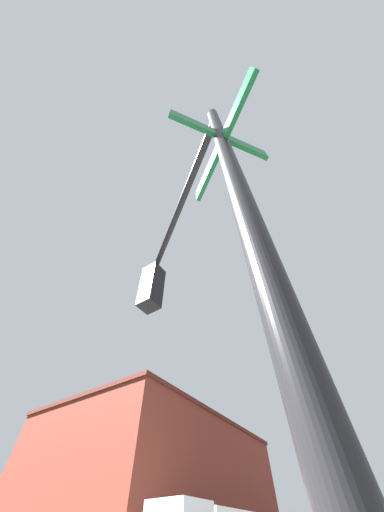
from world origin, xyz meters
The scene contains 2 objects.
traffic_signal_near centered at (-5.86, -5.93, 3.67)m, with size 1.99×2.73×5.18m.
building_brick centered at (20.63, 16.51, 5.83)m, with size 25.55×17.31×11.64m.
Camera 1 is at (-7.16, -7.02, 1.60)m, focal length 17.25 mm.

